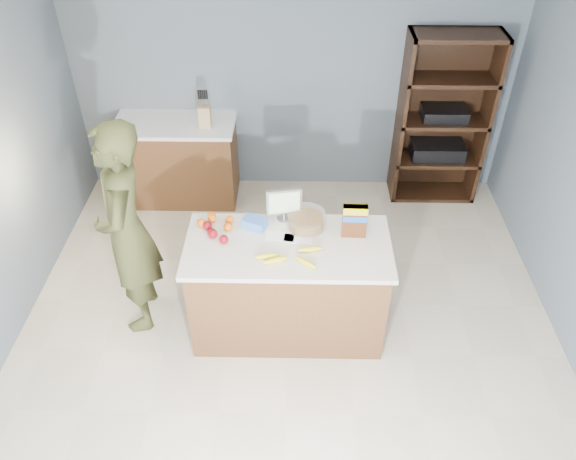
{
  "coord_description": "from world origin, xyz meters",
  "views": [
    {
      "loc": [
        0.06,
        -2.91,
        3.62
      ],
      "look_at": [
        0.0,
        0.35,
        1.0
      ],
      "focal_mm": 35.0,
      "sensor_mm": 36.0,
      "label": 1
    }
  ],
  "objects_px": {
    "cereal_box": "(355,219)",
    "shelving_unit": "(441,121)",
    "person": "(127,231)",
    "counter_peninsula": "(288,290)",
    "tv": "(284,203)"
  },
  "relations": [
    {
      "from": "cereal_box",
      "to": "counter_peninsula",
      "type": "bearing_deg",
      "value": -166.43
    },
    {
      "from": "tv",
      "to": "cereal_box",
      "type": "height_order",
      "value": "tv"
    },
    {
      "from": "cereal_box",
      "to": "person",
      "type": "bearing_deg",
      "value": -179.76
    },
    {
      "from": "shelving_unit",
      "to": "person",
      "type": "xyz_separation_m",
      "value": [
        -2.79,
        -1.94,
        0.05
      ]
    },
    {
      "from": "tv",
      "to": "cereal_box",
      "type": "relative_size",
      "value": 1.03
    },
    {
      "from": "shelving_unit",
      "to": "tv",
      "type": "relative_size",
      "value": 6.38
    },
    {
      "from": "counter_peninsula",
      "to": "tv",
      "type": "distance_m",
      "value": 0.72
    },
    {
      "from": "person",
      "to": "cereal_box",
      "type": "xyz_separation_m",
      "value": [
        1.74,
        0.01,
        0.14
      ]
    },
    {
      "from": "person",
      "to": "tv",
      "type": "distance_m",
      "value": 1.23
    },
    {
      "from": "counter_peninsula",
      "to": "cereal_box",
      "type": "height_order",
      "value": "cereal_box"
    },
    {
      "from": "counter_peninsula",
      "to": "cereal_box",
      "type": "distance_m",
      "value": 0.82
    },
    {
      "from": "cereal_box",
      "to": "shelving_unit",
      "type": "bearing_deg",
      "value": 61.4
    },
    {
      "from": "counter_peninsula",
      "to": "person",
      "type": "relative_size",
      "value": 0.85
    },
    {
      "from": "person",
      "to": "tv",
      "type": "xyz_separation_m",
      "value": [
        1.21,
        0.2,
        0.14
      ]
    },
    {
      "from": "counter_peninsula",
      "to": "person",
      "type": "xyz_separation_m",
      "value": [
        -1.24,
        0.11,
        0.5
      ]
    }
  ]
}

